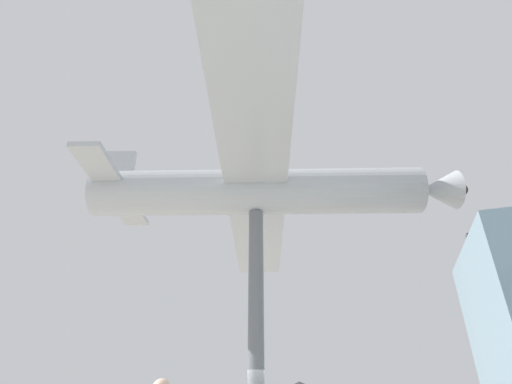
# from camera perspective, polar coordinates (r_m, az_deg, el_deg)

# --- Properties ---
(support_pylon_central) EXTENTS (0.49, 0.49, 7.56)m
(support_pylon_central) POSITION_cam_1_polar(r_m,az_deg,el_deg) (12.74, -0.00, -18.36)
(support_pylon_central) COLOR slate
(support_pylon_central) RESTS_ON ground_plane
(suspended_airplane) EXTENTS (17.88, 13.48, 2.62)m
(suspended_airplane) POSITION_cam_1_polar(r_m,az_deg,el_deg) (14.34, 0.95, 0.05)
(suspended_airplane) COLOR #B2B7BC
(suspended_airplane) RESTS_ON support_pylon_central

